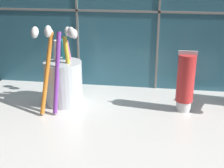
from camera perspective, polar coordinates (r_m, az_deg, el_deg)
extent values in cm
cube|color=silver|center=(62.17, 5.69, -7.83)|extent=(78.39, 39.36, 2.00)
cube|color=gray|center=(74.49, 7.10, 12.97)|extent=(88.39, 0.24, 0.50)
cylinder|color=silver|center=(69.13, -8.86, 0.23)|extent=(8.27, 8.27, 9.48)
cylinder|color=yellow|center=(67.08, -7.81, 2.35)|extent=(2.72, 1.81, 14.77)
ellipsoid|color=white|center=(64.39, -7.49, 9.36)|extent=(2.28, 1.94, 2.38)
cylinder|color=pink|center=(70.62, -7.44, 2.71)|extent=(2.20, 3.66, 13.46)
ellipsoid|color=white|center=(69.89, -6.93, 9.09)|extent=(2.00, 2.43, 2.49)
cylinder|color=teal|center=(71.21, -8.36, 2.96)|extent=(1.13, 4.50, 13.85)
ellipsoid|color=white|center=(71.20, -8.12, 9.51)|extent=(1.41, 2.26, 2.56)
cylinder|color=white|center=(69.80, -10.32, 2.51)|extent=(2.80, 2.63, 13.82)
ellipsoid|color=white|center=(68.85, -11.24, 9.03)|extent=(2.36, 2.30, 2.43)
cylinder|color=orange|center=(64.84, -11.83, 1.94)|extent=(2.26, 6.59, 16.01)
ellipsoid|color=white|center=(60.03, -14.08, 9.08)|extent=(1.76, 2.56, 2.64)
cylinder|color=purple|center=(64.26, -10.02, 2.02)|extent=(1.33, 5.49, 16.19)
ellipsoid|color=white|center=(59.73, -11.52, 9.48)|extent=(1.47, 2.33, 2.58)
cylinder|color=white|center=(67.77, 12.93, -3.82)|extent=(3.06, 3.06, 2.19)
cylinder|color=red|center=(65.57, 13.34, 1.03)|extent=(3.60, 3.60, 9.96)
cube|color=silver|center=(64.03, 13.73, 5.57)|extent=(3.78, 0.36, 0.80)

